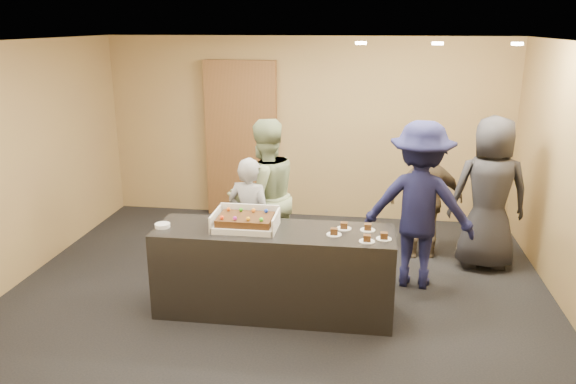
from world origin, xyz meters
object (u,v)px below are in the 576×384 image
Objects in this scene: sheet_cake at (245,219)px; person_server_grey at (250,220)px; person_brown_extra at (427,199)px; person_sage_man at (264,196)px; cake_box at (246,223)px; person_navy_man at (419,205)px; person_dark_suit at (490,193)px; storage_cabinet at (241,140)px; serving_counter at (274,271)px; plate_stack at (162,225)px.

person_server_grey reaches higher than sheet_cake.
person_server_grey is 0.96× the size of person_brown_extra.
cake_box is at bearing 53.19° from person_sage_man.
person_navy_man is 1.06m from person_dark_suit.
person_sage_man is (0.11, 0.32, 0.19)m from person_server_grey.
storage_cabinet is 2.98m from person_brown_extra.
person_brown_extra is at bearing -140.13° from person_server_grey.
serving_counter is 1.29× the size of person_dark_suit.
serving_counter is at bearing 29.46° from person_dark_suit.
person_server_grey is at bearing 13.94° from person_navy_man.
person_sage_man is at bearing 12.21° from person_brown_extra.
plate_stack is 2.78m from person_navy_man.
person_navy_man reaches higher than sheet_cake.
storage_cabinet is 1.28× the size of person_sage_man.
person_dark_suit is (0.87, 0.62, -0.01)m from person_navy_man.
person_server_grey is at bearing 47.66° from plate_stack.
person_brown_extra is 0.81× the size of person_dark_suit.
serving_counter is 2.83m from person_dark_suit.
sheet_cake is 0.36× the size of person_brown_extra.
storage_cabinet reaches higher than plate_stack.
plate_stack is 1.10m from person_server_grey.
storage_cabinet reaches higher than person_dark_suit.
person_sage_man is (-0.00, 1.01, -0.03)m from cake_box.
storage_cabinet is at bearing -60.84° from person_server_grey.
person_navy_man is at bearing 20.21° from plate_stack.
cake_box is 0.34× the size of person_dark_suit.
person_brown_extra is at bearing 32.68° from plate_stack.
cake_box is (0.72, -2.97, -0.23)m from storage_cabinet.
person_brown_extra reaches higher than serving_counter.
storage_cabinet reaches higher than serving_counter.
person_dark_suit is (2.35, 1.49, 0.48)m from serving_counter.
serving_counter is 1.02× the size of storage_cabinet.
storage_cabinet is 3.06m from cake_box.
plate_stack is (-0.12, -3.08, -0.26)m from storage_cabinet.
person_server_grey is (0.61, -2.28, -0.45)m from storage_cabinet.
sheet_cake is (0.72, -2.99, -0.18)m from storage_cabinet.
serving_counter is at bearing 4.38° from plate_stack.
cake_box is at bearing 26.19° from person_dark_suit.
person_navy_man is (1.49, 0.87, 0.49)m from serving_counter.
person_sage_man is 1.21× the size of person_brown_extra.
person_server_grey is at bearing 118.60° from serving_counter.
storage_cabinet is 2.40m from person_server_grey.
cake_box is 1.17× the size of sheet_cake.
cake_box is 0.34× the size of person_navy_man.
person_dark_suit is (2.64, 0.46, 0.01)m from person_sage_man.
person_server_grey is (-0.40, 0.71, 0.28)m from serving_counter.
serving_counter is 2.39m from person_brown_extra.
storage_cabinet reaches higher than person_sage_man.
cake_box is 3.02m from person_dark_suit.
person_sage_man is (0.71, -1.96, -0.26)m from storage_cabinet.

